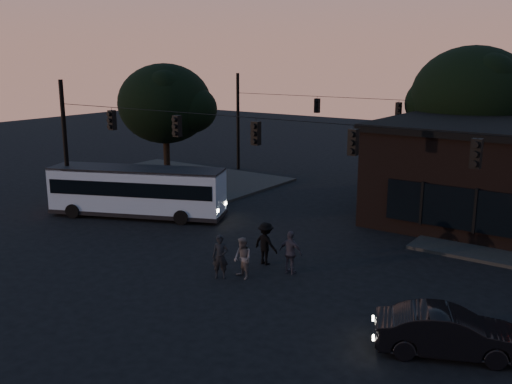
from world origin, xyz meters
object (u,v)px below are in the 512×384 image
Objects in this scene: pedestrian_b at (243,258)px; pedestrian_d at (266,243)px; pedestrian_a at (220,257)px; car at (449,332)px; bus at (137,189)px; pedestrian_c at (291,252)px.

pedestrian_b is 0.91× the size of pedestrian_d.
pedestrian_d reaches higher than pedestrian_a.
pedestrian_a is at bearing 84.00° from pedestrian_d.
pedestrian_d is at bearing 47.14° from pedestrian_a.
pedestrian_a is (-9.35, 0.83, 0.19)m from car.
pedestrian_d is (0.60, 2.36, 0.03)m from pedestrian_a.
car is at bearing -39.21° from bus.
pedestrian_a is 0.99× the size of pedestrian_c.
pedestrian_d is at bearing -14.24° from pedestrian_c.
bus reaches higher than pedestrian_b.
pedestrian_b is at bearing 48.45° from pedestrian_c.
bus is 10.55m from pedestrian_a.
pedestrian_b is at bearing -44.83° from bus.
car is 7.86m from pedestrian_c.
bus is 5.50× the size of pedestrian_a.
car is 2.55× the size of pedestrian_b.
pedestrian_d is (10.11, -2.16, -0.61)m from bus.
pedestrian_c is (11.56, -2.48, -0.64)m from bus.
pedestrian_b is (-8.61, 1.32, 0.14)m from car.
pedestrian_b is at bearing 4.43° from pedestrian_a.
car is 2.40× the size of pedestrian_a.
bus reaches higher than car.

